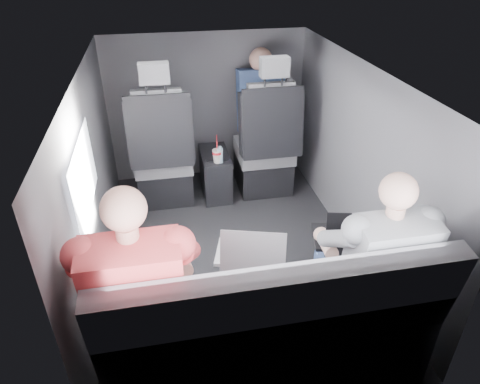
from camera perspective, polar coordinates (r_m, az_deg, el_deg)
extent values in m
plane|color=black|center=(3.25, -0.95, -7.95)|extent=(2.60, 2.60, 0.00)
plane|color=#B2B2AD|center=(2.62, -1.21, 15.66)|extent=(2.60, 2.60, 0.00)
cube|color=#56565B|center=(2.88, -18.98, 0.79)|extent=(0.02, 2.60, 1.35)
cube|color=#56565B|center=(3.14, 15.37, 3.99)|extent=(0.02, 2.60, 1.35)
cube|color=#56565B|center=(4.05, -4.38, 11.18)|extent=(1.80, 0.02, 1.35)
cube|color=#56565B|center=(1.86, 6.34, -16.44)|extent=(1.80, 0.02, 1.35)
cube|color=white|center=(2.51, -20.02, 1.89)|extent=(0.02, 0.75, 0.42)
cube|color=black|center=(3.51, 4.30, 10.17)|extent=(0.35, 0.11, 0.59)
cube|color=black|center=(3.90, -9.92, 1.46)|extent=(0.46, 0.48, 0.30)
cube|color=slate|center=(3.78, -10.22, 4.35)|extent=(0.48, 0.46, 0.14)
cube|color=slate|center=(3.44, -10.65, 8.39)|extent=(0.38, 0.18, 0.61)
cube|color=black|center=(3.46, -14.26, 7.55)|extent=(0.08, 0.21, 0.53)
cube|color=black|center=(3.46, -6.94, 8.29)|extent=(0.08, 0.21, 0.53)
cube|color=black|center=(3.39, -10.60, 7.83)|extent=(0.50, 0.11, 0.58)
cube|color=slate|center=(3.26, -11.39, 15.27)|extent=(0.22, 0.10, 0.15)
cube|color=black|center=(4.00, 3.03, 2.70)|extent=(0.46, 0.48, 0.30)
cube|color=slate|center=(3.88, 3.19, 5.56)|extent=(0.48, 0.46, 0.14)
cube|color=slate|center=(3.55, 4.15, 9.58)|extent=(0.38, 0.18, 0.61)
cube|color=black|center=(3.52, 0.62, 8.90)|extent=(0.08, 0.21, 0.53)
cube|color=black|center=(3.63, 7.54, 9.33)|extent=(0.08, 0.21, 0.53)
cube|color=black|center=(3.50, 4.41, 9.05)|extent=(0.50, 0.11, 0.58)
cube|color=slate|center=(3.38, 4.62, 16.29)|extent=(0.22, 0.10, 0.15)
cube|color=black|center=(3.87, -3.31, 2.47)|extent=(0.24, 0.48, 0.40)
cylinder|color=black|center=(3.66, -3.91, 4.34)|extent=(0.09, 0.09, 0.01)
cylinder|color=black|center=(3.67, -2.20, 4.49)|extent=(0.09, 0.09, 0.01)
cube|color=slate|center=(2.38, 3.66, -18.94)|extent=(1.60, 0.50, 0.45)
cube|color=slate|center=(1.89, 5.90, -15.26)|extent=(1.60, 0.17, 0.47)
cylinder|color=red|center=(3.58, -3.07, 5.29)|extent=(0.08, 0.08, 0.02)
cylinder|color=white|center=(3.58, -3.08, 5.56)|extent=(0.08, 0.08, 0.01)
cylinder|color=red|center=(3.55, -3.11, 6.61)|extent=(0.01, 0.01, 0.13)
cylinder|color=#B2D5F2|center=(3.59, -2.68, 4.90)|extent=(0.05, 0.05, 0.13)
cylinder|color=#B2D5F2|center=(3.56, -2.71, 5.95)|extent=(0.03, 0.03, 0.02)
cube|color=silver|center=(2.27, -11.78, -9.61)|extent=(0.38, 0.29, 0.02)
cube|color=silver|center=(2.25, -11.80, -9.64)|extent=(0.31, 0.17, 0.00)
cube|color=silver|center=(2.33, -11.84, -8.15)|extent=(0.11, 0.07, 0.00)
cube|color=silver|center=(2.06, -12.10, -9.73)|extent=(0.37, 0.11, 0.25)
cube|color=silver|center=(2.06, -12.09, -9.65)|extent=(0.32, 0.08, 0.22)
cube|color=#B8B8BD|center=(2.30, 0.91, -8.15)|extent=(0.37, 0.31, 0.02)
cube|color=silver|center=(2.29, 0.99, -8.17)|extent=(0.29, 0.19, 0.00)
cube|color=#B8B8BD|center=(2.35, 0.57, -6.92)|extent=(0.11, 0.08, 0.00)
cube|color=#B8B8BD|center=(2.12, 1.73, -8.09)|extent=(0.33, 0.16, 0.22)
cube|color=silver|center=(2.13, 1.68, -8.01)|extent=(0.29, 0.13, 0.18)
cube|color=black|center=(2.48, 13.82, -5.88)|extent=(0.40, 0.32, 0.02)
cube|color=black|center=(2.47, 13.98, -5.88)|extent=(0.31, 0.20, 0.00)
cube|color=black|center=(2.53, 13.20, -4.71)|extent=(0.12, 0.08, 0.00)
cube|color=black|center=(2.30, 15.71, -5.61)|extent=(0.36, 0.15, 0.24)
cube|color=silver|center=(2.31, 15.63, -5.55)|extent=(0.32, 0.13, 0.20)
cube|color=#2D2C31|center=(2.22, -15.71, -13.90)|extent=(0.15, 0.44, 0.13)
cube|color=#2D2C31|center=(2.21, -9.89, -13.43)|extent=(0.15, 0.44, 0.13)
cube|color=#2D2C31|center=(2.59, -14.56, -14.92)|extent=(0.13, 0.13, 0.45)
cube|color=#2D2C31|center=(2.57, -9.54, -14.51)|extent=(0.13, 0.13, 0.45)
cube|color=#BC3E3E|center=(1.90, -13.66, -12.60)|extent=(0.40, 0.27, 0.54)
sphere|color=#DB9E89|center=(1.69, -15.26, -2.20)|extent=(0.18, 0.18, 0.18)
cylinder|color=#DB9E89|center=(2.19, -18.55, -9.70)|extent=(0.11, 0.28, 0.12)
cylinder|color=#DB9E89|center=(2.16, -7.95, -8.78)|extent=(0.11, 0.28, 0.12)
cube|color=navy|center=(2.38, 13.66, -10.26)|extent=(0.14, 0.41, 0.12)
cube|color=navy|center=(2.46, 18.07, -9.44)|extent=(0.14, 0.41, 0.12)
cube|color=navy|center=(2.71, 11.14, -11.95)|extent=(0.12, 0.12, 0.45)
cube|color=navy|center=(2.78, 15.12, -11.21)|extent=(0.12, 0.12, 0.45)
cube|color=gray|center=(2.14, 19.02, -8.59)|extent=(0.37, 0.25, 0.50)
sphere|color=#D4A491|center=(1.97, 20.39, 0.13)|extent=(0.17, 0.17, 0.17)
cylinder|color=#D4A491|center=(2.31, 11.43, -6.66)|extent=(0.10, 0.26, 0.11)
cylinder|color=#D4A491|center=(2.46, 19.49, -5.39)|extent=(0.10, 0.26, 0.11)
cube|color=navy|center=(3.89, 2.72, 12.02)|extent=(0.40, 0.26, 0.58)
sphere|color=#DB9E89|center=(3.81, 2.79, 17.24)|extent=(0.20, 0.20, 0.20)
cube|color=navy|center=(4.05, 2.42, 8.40)|extent=(0.34, 0.40, 0.12)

